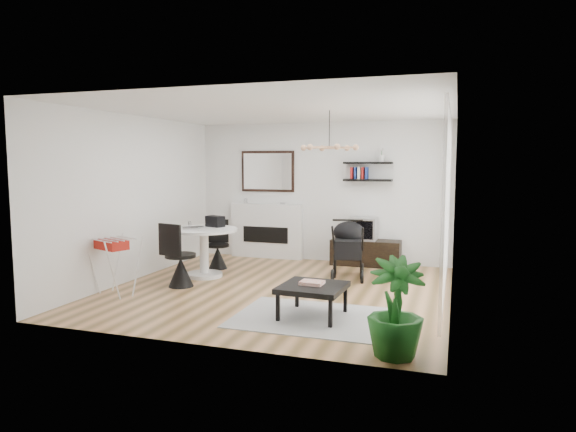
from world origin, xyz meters
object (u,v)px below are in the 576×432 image
(fireplace, at_px, (267,224))
(drying_rack, at_px, (115,265))
(potted_plant, at_px, (396,308))
(dining_table, at_px, (204,245))
(crt_tv, at_px, (363,229))
(stroller, at_px, (348,251))
(coffee_table, at_px, (313,289))
(tv_console, at_px, (366,253))

(fireplace, distance_m, drying_rack, 3.62)
(potted_plant, bearing_deg, dining_table, 142.85)
(crt_tv, height_order, stroller, stroller)
(stroller, height_order, coffee_table, stroller)
(potted_plant, bearing_deg, fireplace, 123.86)
(drying_rack, bearing_deg, fireplace, 94.27)
(tv_console, distance_m, stroller, 1.15)
(fireplace, xyz_separation_m, dining_table, (-0.39, -1.97, -0.14))
(tv_console, height_order, drying_rack, drying_rack)
(dining_table, bearing_deg, potted_plant, -37.15)
(stroller, bearing_deg, dining_table, -173.19)
(tv_console, relative_size, crt_tv, 2.64)
(dining_table, bearing_deg, crt_tv, 37.18)
(dining_table, distance_m, drying_rack, 1.63)
(drying_rack, height_order, stroller, stroller)
(potted_plant, bearing_deg, drying_rack, 164.41)
(crt_tv, xyz_separation_m, dining_table, (-2.38, -1.81, -0.15))
(fireplace, bearing_deg, potted_plant, -56.14)
(fireplace, relative_size, tv_console, 1.68)
(potted_plant, bearing_deg, coffee_table, 138.24)
(drying_rack, distance_m, stroller, 3.70)
(coffee_table, height_order, potted_plant, potted_plant)
(crt_tv, relative_size, stroller, 0.46)
(tv_console, height_order, stroller, stroller)
(tv_console, relative_size, stroller, 1.22)
(stroller, bearing_deg, tv_console, 74.86)
(stroller, height_order, potted_plant, stroller)
(dining_table, bearing_deg, coffee_table, -34.72)
(tv_console, xyz_separation_m, drying_rack, (-3.11, -3.29, 0.20))
(fireplace, height_order, drying_rack, fireplace)
(crt_tv, xyz_separation_m, potted_plant, (1.10, -4.45, -0.20))
(dining_table, xyz_separation_m, coffee_table, (2.36, -1.63, -0.18))
(dining_table, relative_size, stroller, 1.07)
(fireplace, height_order, stroller, fireplace)
(dining_table, distance_m, coffee_table, 2.87)
(drying_rack, bearing_deg, tv_console, 68.08)
(crt_tv, bearing_deg, drying_rack, -132.89)
(dining_table, height_order, potted_plant, potted_plant)
(fireplace, height_order, coffee_table, fireplace)
(crt_tv, distance_m, coffee_table, 3.46)
(crt_tv, height_order, coffee_table, crt_tv)
(tv_console, bearing_deg, coffee_table, -91.30)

